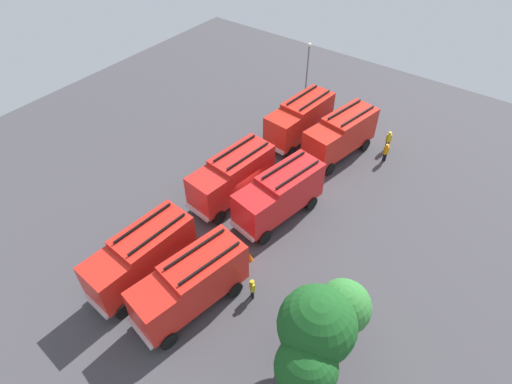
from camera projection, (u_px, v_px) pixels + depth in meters
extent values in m
plane|color=#423F44|center=(256.00, 205.00, 32.04)|extent=(55.34, 55.34, 0.00)
cube|color=red|center=(282.00, 131.00, 35.67)|extent=(2.42, 2.69, 2.60)
cube|color=#8C9EAD|center=(275.00, 133.00, 34.89)|extent=(0.28, 2.12, 1.46)
cube|color=red|center=(307.00, 113.00, 37.47)|extent=(5.01, 2.94, 2.90)
cube|color=black|center=(315.00, 100.00, 36.07)|extent=(4.31, 0.52, 0.12)
cube|color=black|center=(302.00, 95.00, 36.74)|extent=(4.31, 0.52, 0.12)
cube|color=silver|center=(273.00, 148.00, 35.80)|extent=(0.42, 2.38, 0.28)
cylinder|color=black|center=(291.00, 152.00, 36.03)|extent=(1.13, 0.45, 1.10)
cylinder|color=black|center=(270.00, 141.00, 37.21)|extent=(1.13, 0.45, 1.10)
cylinder|color=black|center=(324.00, 128.00, 38.70)|extent=(1.13, 0.45, 1.10)
cylinder|color=black|center=(303.00, 119.00, 39.87)|extent=(1.13, 0.45, 1.10)
cube|color=red|center=(208.00, 193.00, 30.01)|extent=(2.46, 2.72, 2.60)
cube|color=#8C9EAD|center=(197.00, 197.00, 29.23)|extent=(0.31, 2.12, 1.46)
cube|color=red|center=(242.00, 168.00, 31.78)|extent=(5.04, 3.01, 2.90)
cube|color=black|center=(248.00, 156.00, 30.37)|extent=(4.31, 0.59, 0.12)
cube|color=black|center=(235.00, 148.00, 31.05)|extent=(4.31, 0.59, 0.12)
cube|color=silver|center=(197.00, 213.00, 30.15)|extent=(0.46, 2.38, 0.28)
cylinder|color=black|center=(219.00, 217.00, 30.36)|extent=(1.13, 0.47, 1.10)
cylinder|color=black|center=(197.00, 202.00, 31.55)|extent=(1.13, 0.47, 1.10)
cylinder|color=black|center=(264.00, 184.00, 32.99)|extent=(1.13, 0.47, 1.10)
cylinder|color=black|center=(242.00, 171.00, 34.18)|extent=(1.13, 0.47, 1.10)
cube|color=red|center=(108.00, 282.00, 24.42)|extent=(2.37, 2.65, 2.60)
cube|color=#8C9EAD|center=(91.00, 290.00, 23.63)|extent=(0.23, 2.13, 1.46)
cube|color=red|center=(154.00, 245.00, 26.26)|extent=(4.97, 2.84, 2.90)
cube|color=black|center=(158.00, 234.00, 24.87)|extent=(4.32, 0.43, 0.12)
cube|color=black|center=(143.00, 223.00, 25.52)|extent=(4.32, 0.43, 0.12)
cube|color=silver|center=(95.00, 306.00, 24.54)|extent=(0.37, 2.38, 0.28)
cylinder|color=black|center=(123.00, 310.00, 24.80)|extent=(1.12, 0.43, 1.10)
cylinder|color=black|center=(100.00, 288.00, 25.94)|extent=(1.12, 0.43, 1.10)
cylinder|color=black|center=(185.00, 260.00, 27.52)|extent=(1.12, 0.43, 1.10)
cylinder|color=black|center=(161.00, 242.00, 28.66)|extent=(1.12, 0.43, 1.10)
cube|color=red|center=(322.00, 146.00, 34.06)|extent=(2.62, 2.86, 2.60)
cube|color=#8C9EAD|center=(313.00, 149.00, 33.32)|extent=(0.47, 2.10, 1.46)
cube|color=red|center=(348.00, 128.00, 35.70)|extent=(5.17, 3.33, 2.90)
cube|color=black|center=(358.00, 116.00, 34.26)|extent=(4.27, 0.90, 0.12)
cube|color=black|center=(345.00, 109.00, 35.00)|extent=(4.27, 0.90, 0.12)
cube|color=silver|center=(311.00, 164.00, 34.24)|extent=(0.63, 2.37, 0.28)
cylinder|color=black|center=(329.00, 169.00, 34.37)|extent=(1.15, 0.54, 1.10)
cylinder|color=black|center=(307.00, 156.00, 35.66)|extent=(1.15, 0.54, 1.10)
cylinder|color=black|center=(365.00, 145.00, 36.82)|extent=(1.15, 0.54, 1.10)
cylinder|color=black|center=(343.00, 133.00, 38.10)|extent=(1.15, 0.54, 1.10)
cube|color=red|center=(254.00, 211.00, 28.65)|extent=(2.61, 2.85, 2.60)
cube|color=#8C9EAD|center=(243.00, 215.00, 27.91)|extent=(0.46, 2.11, 1.46)
cube|color=red|center=(290.00, 186.00, 30.30)|extent=(5.17, 3.32, 2.90)
cube|color=black|center=(298.00, 174.00, 28.86)|extent=(4.27, 0.89, 0.12)
cube|color=black|center=(284.00, 165.00, 29.60)|extent=(4.27, 0.89, 0.12)
cube|color=silver|center=(242.00, 231.00, 28.83)|extent=(0.62, 2.37, 0.28)
cylinder|color=black|center=(264.00, 237.00, 28.97)|extent=(1.14, 0.54, 1.10)
cylinder|color=black|center=(241.00, 219.00, 30.25)|extent=(1.14, 0.54, 1.10)
cylinder|color=black|center=(311.00, 203.00, 31.42)|extent=(1.14, 0.54, 1.10)
cylinder|color=black|center=(288.00, 188.00, 32.70)|extent=(1.14, 0.54, 1.10)
cube|color=red|center=(155.00, 309.00, 23.08)|extent=(2.62, 2.86, 2.60)
cube|color=#8C9EAD|center=(137.00, 318.00, 22.35)|extent=(0.46, 2.10, 1.46)
cube|color=red|center=(205.00, 272.00, 24.73)|extent=(5.17, 3.33, 2.90)
cube|color=black|center=(210.00, 263.00, 23.29)|extent=(4.27, 0.90, 0.12)
cube|color=black|center=(195.00, 249.00, 24.03)|extent=(4.27, 0.90, 0.12)
cube|color=silver|center=(140.00, 333.00, 23.27)|extent=(0.63, 2.37, 0.28)
cylinder|color=black|center=(168.00, 340.00, 23.40)|extent=(1.15, 0.54, 1.10)
cylinder|color=black|center=(145.00, 312.00, 24.68)|extent=(1.15, 0.54, 1.10)
cylinder|color=black|center=(234.00, 289.00, 25.84)|extent=(1.15, 0.54, 1.10)
cylinder|color=black|center=(210.00, 266.00, 27.13)|extent=(1.15, 0.54, 1.10)
cylinder|color=black|center=(386.00, 146.00, 36.95)|extent=(0.16, 0.16, 0.83)
cylinder|color=black|center=(388.00, 145.00, 37.00)|extent=(0.16, 0.16, 0.83)
cube|color=gold|center=(389.00, 138.00, 36.44)|extent=(0.48, 0.44, 0.73)
sphere|color=tan|center=(390.00, 134.00, 36.11)|extent=(0.24, 0.24, 0.24)
cylinder|color=gold|center=(390.00, 133.00, 36.05)|extent=(0.29, 0.29, 0.07)
cylinder|color=black|center=(252.00, 292.00, 25.93)|extent=(0.16, 0.16, 0.75)
cylinder|color=black|center=(253.00, 294.00, 25.78)|extent=(0.16, 0.16, 0.75)
cube|color=gold|center=(252.00, 287.00, 25.37)|extent=(0.44, 0.48, 0.66)
sphere|color=beige|center=(252.00, 282.00, 25.08)|extent=(0.21, 0.21, 0.21)
cylinder|color=gold|center=(252.00, 282.00, 25.02)|extent=(0.27, 0.27, 0.06)
cylinder|color=black|center=(238.00, 156.00, 35.82)|extent=(0.16, 0.16, 0.83)
cylinder|color=black|center=(241.00, 156.00, 35.88)|extent=(0.16, 0.16, 0.83)
cube|color=#B7140F|center=(239.00, 149.00, 35.32)|extent=(0.48, 0.42, 0.72)
sphere|color=beige|center=(239.00, 144.00, 34.99)|extent=(0.24, 0.24, 0.24)
cylinder|color=#B7140F|center=(239.00, 143.00, 34.93)|extent=(0.29, 0.29, 0.07)
cylinder|color=black|center=(383.00, 158.00, 35.73)|extent=(0.16, 0.16, 0.79)
cylinder|color=black|center=(385.00, 157.00, 35.79)|extent=(0.16, 0.16, 0.79)
cube|color=orange|center=(386.00, 150.00, 35.25)|extent=(0.48, 0.41, 0.69)
sphere|color=#9E704C|center=(387.00, 146.00, 34.94)|extent=(0.22, 0.22, 0.22)
cylinder|color=orange|center=(388.00, 145.00, 34.88)|extent=(0.28, 0.28, 0.07)
cylinder|color=brown|center=(338.00, 328.00, 23.54)|extent=(0.37, 0.37, 1.86)
sphere|color=#337A33|center=(343.00, 307.00, 22.05)|extent=(2.98, 2.98, 2.98)
cylinder|color=brown|center=(311.00, 353.00, 22.16)|extent=(0.49, 0.49, 2.46)
sphere|color=#19511E|center=(317.00, 325.00, 20.18)|extent=(3.93, 3.93, 3.93)
sphere|color=#19511E|center=(306.00, 367.00, 19.58)|extent=(3.08, 3.08, 3.08)
cone|color=#F2600C|center=(142.00, 227.00, 30.00)|extent=(0.44, 0.44, 0.62)
cone|color=#F2600C|center=(250.00, 256.00, 28.00)|extent=(0.47, 0.47, 0.67)
cone|color=#F2600C|center=(223.00, 162.00, 35.43)|extent=(0.39, 0.39, 0.56)
cylinder|color=slate|center=(307.00, 77.00, 40.82)|extent=(0.16, 0.16, 6.06)
sphere|color=#F2EFCC|center=(309.00, 45.00, 38.64)|extent=(0.36, 0.36, 0.36)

